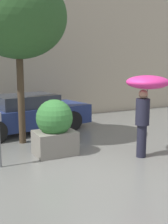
{
  "coord_description": "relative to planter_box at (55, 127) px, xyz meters",
  "views": [
    {
      "loc": [
        -2.72,
        -5.45,
        2.45
      ],
      "look_at": [
        0.82,
        1.6,
        1.05
      ],
      "focal_mm": 45.0,
      "sensor_mm": 36.0,
      "label": 1
    }
  ],
  "objects": [
    {
      "name": "planter_box",
      "position": [
        0.0,
        0.0,
        0.0
      ],
      "size": [
        1.08,
        0.98,
        1.49
      ],
      "color": "gray",
      "rests_on": "ground"
    },
    {
      "name": "street_tree",
      "position": [
        -0.51,
        1.47,
        2.99
      ],
      "size": [
        2.83,
        2.83,
        4.95
      ],
      "color": "#423323",
      "rests_on": "ground"
    },
    {
      "name": "building_facade",
      "position": [
        0.15,
        5.08,
        2.26
      ],
      "size": [
        18.0,
        0.3,
        6.0
      ],
      "color": "#B7A88E",
      "rests_on": "ground"
    },
    {
      "name": "parked_car_near",
      "position": [
        0.0,
        2.9,
        -0.11
      ],
      "size": [
        4.81,
        2.55,
        1.32
      ],
      "rotation": [
        0.0,
        0.0,
        1.74
      ],
      "color": "navy",
      "rests_on": "ground"
    },
    {
      "name": "person_adult",
      "position": [
        2.05,
        -1.21,
        0.95
      ],
      "size": [
        1.1,
        1.1,
        2.13
      ],
      "rotation": [
        0.0,
        0.0,
        0.23
      ],
      "color": "#1E1E2D",
      "rests_on": "ground"
    },
    {
      "name": "ground_plane",
      "position": [
        0.15,
        -1.42,
        -0.74
      ],
      "size": [
        40.0,
        40.0,
        0.0
      ],
      "primitive_type": "plane",
      "color": "slate"
    }
  ]
}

